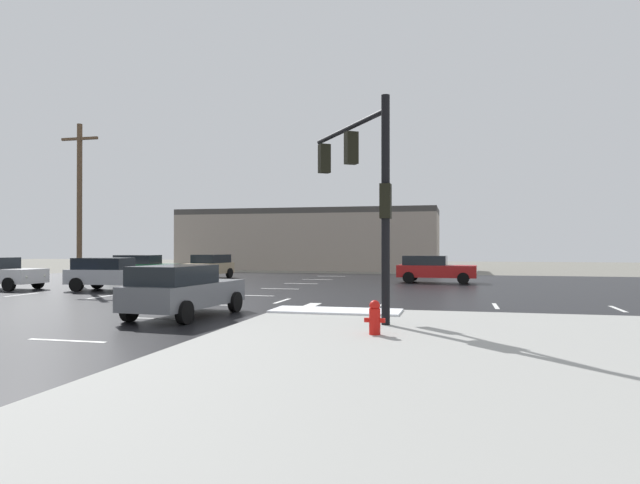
% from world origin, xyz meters
% --- Properties ---
extents(ground_plane, '(120.00, 120.00, 0.00)m').
position_xyz_m(ground_plane, '(0.00, 0.00, 0.00)').
color(ground_plane, slate).
extents(road_asphalt, '(44.00, 44.00, 0.02)m').
position_xyz_m(road_asphalt, '(0.00, 0.00, 0.01)').
color(road_asphalt, black).
rests_on(road_asphalt, ground_plane).
extents(snow_strip_curbside, '(4.00, 1.60, 0.06)m').
position_xyz_m(snow_strip_curbside, '(5.00, -4.00, 0.17)').
color(snow_strip_curbside, white).
rests_on(snow_strip_curbside, sidewalk_corner).
extents(lane_markings, '(36.15, 36.15, 0.01)m').
position_xyz_m(lane_markings, '(1.20, -1.38, 0.02)').
color(lane_markings, silver).
rests_on(lane_markings, road_asphalt).
extents(traffic_signal_mast, '(2.94, 4.21, 5.96)m').
position_xyz_m(traffic_signal_mast, '(6.09, -5.44, 4.11)').
color(traffic_signal_mast, black).
rests_on(traffic_signal_mast, sidewalk_corner).
extents(fire_hydrant, '(0.48, 0.26, 0.79)m').
position_xyz_m(fire_hydrant, '(6.80, -8.23, 0.54)').
color(fire_hydrant, red).
rests_on(fire_hydrant, sidewalk_corner).
extents(strip_building_background, '(23.50, 8.00, 5.51)m').
position_xyz_m(strip_building_background, '(-4.64, 29.81, 2.75)').
color(strip_building_background, gray).
rests_on(strip_building_background, ground_plane).
extents(sedan_red, '(4.61, 2.20, 1.58)m').
position_xyz_m(sedan_red, '(7.35, 12.58, 0.85)').
color(sedan_red, '#B21919').
rests_on(sedan_red, road_asphalt).
extents(sedan_grey, '(2.31, 4.64, 1.58)m').
position_xyz_m(sedan_grey, '(0.57, -5.50, 0.85)').
color(sedan_grey, slate).
rests_on(sedan_grey, road_asphalt).
extents(sedan_tan, '(2.36, 4.66, 1.58)m').
position_xyz_m(sedan_tan, '(-7.26, 13.21, 0.85)').
color(sedan_tan, tan).
rests_on(sedan_tan, road_asphalt).
extents(sedan_silver, '(4.64, 2.31, 1.58)m').
position_xyz_m(sedan_silver, '(-7.50, 3.05, 0.85)').
color(sedan_silver, '#B7BABF').
rests_on(sedan_silver, road_asphalt).
extents(sedan_green, '(4.58, 2.13, 1.58)m').
position_xyz_m(sedan_green, '(-10.41, 10.83, 0.85)').
color(sedan_green, '#195933').
rests_on(sedan_green, road_asphalt).
extents(utility_pole_far, '(2.20, 0.28, 8.80)m').
position_xyz_m(utility_pole_far, '(-11.26, 5.59, 4.61)').
color(utility_pole_far, brown).
rests_on(utility_pole_far, ground_plane).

